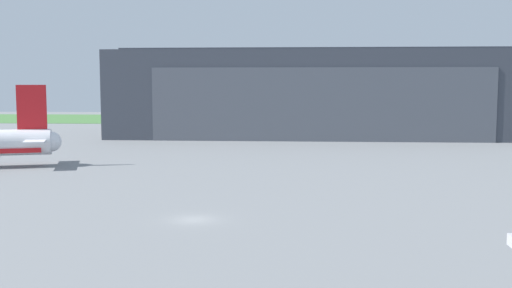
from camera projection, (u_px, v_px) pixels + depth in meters
name	position (u px, v px, depth m)	size (l,w,h in m)	color
ground_plane	(194.00, 220.00, 62.74)	(440.00, 440.00, 0.00)	slate
grass_field_strip	(270.00, 119.00, 230.43)	(440.00, 56.00, 0.08)	#47793D
maintenance_hangar	(319.00, 93.00, 164.24)	(106.50, 41.67, 23.12)	#383D47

